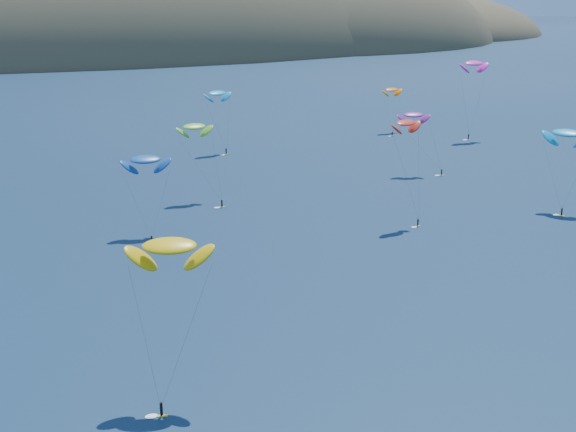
# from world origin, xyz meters

# --- Properties ---
(island) EXTENTS (730.00, 300.00, 210.00)m
(island) POSITION_xyz_m (39.40, 562.36, -10.74)
(island) COLOR #3D3526
(island) RESTS_ON ground
(kitesurfer_2) EXTENTS (12.11, 11.28, 24.01)m
(kitesurfer_2) POSITION_xyz_m (-46.73, 36.97, 20.89)
(kitesurfer_2) COLOR gold
(kitesurfer_2) RESTS_ON ground
(kitesurfer_3) EXTENTS (9.02, 13.27, 20.85)m
(kitesurfer_3) POSITION_xyz_m (-18.98, 130.75, 18.32)
(kitesurfer_3) COLOR gold
(kitesurfer_3) RESTS_ON ground
(kitesurfer_4) EXTENTS (10.09, 9.56, 21.21)m
(kitesurfer_4) POSITION_xyz_m (1.65, 181.56, 18.58)
(kitesurfer_4) COLOR gold
(kitesurfer_4) RESTS_ON ground
(kitesurfer_5) EXTENTS (10.51, 12.43, 21.58)m
(kitesurfer_5) POSITION_xyz_m (61.59, 90.00, 18.52)
(kitesurfer_5) COLOR gold
(kitesurfer_5) RESTS_ON ground
(kitesurfer_6) EXTENTS (11.80, 10.17, 19.13)m
(kitesurfer_6) POSITION_xyz_m (45.44, 134.65, 16.61)
(kitesurfer_6) COLOR gold
(kitesurfer_6) RESTS_ON ground
(kitesurfer_8) EXTENTS (10.93, 6.60, 28.47)m
(kitesurfer_8) POSITION_xyz_m (89.29, 171.90, 25.43)
(kitesurfer_8) COLOR gold
(kitesurfer_8) RESTS_ON ground
(kitesurfer_9) EXTENTS (8.80, 8.75, 25.16)m
(kitesurfer_9) POSITION_xyz_m (20.54, 94.74, 22.85)
(kitesurfer_9) COLOR gold
(kitesurfer_9) RESTS_ON ground
(kitesurfer_10) EXTENTS (10.82, 12.86, 19.20)m
(kitesurfer_10) POSITION_xyz_m (-35.94, 107.89, 16.30)
(kitesurfer_10) COLOR gold
(kitesurfer_10) RESTS_ON ground
(kitesurfer_11) EXTENTS (8.77, 11.47, 17.04)m
(kitesurfer_11) POSITION_xyz_m (69.23, 192.11, 14.82)
(kitesurfer_11) COLOR gold
(kitesurfer_11) RESTS_ON ground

